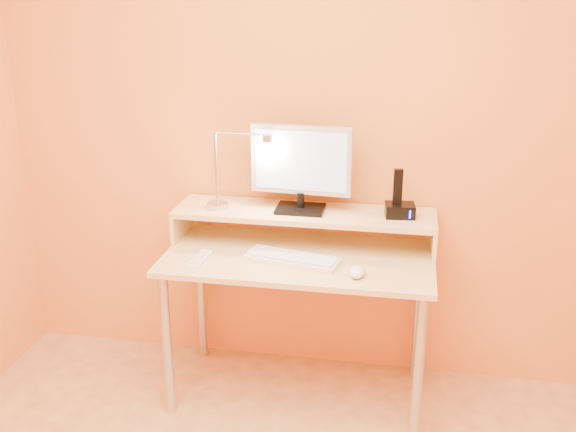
% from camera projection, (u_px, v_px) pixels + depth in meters
% --- Properties ---
extents(wall_back, '(3.00, 0.04, 2.50)m').
position_uv_depth(wall_back, '(311.00, 124.00, 3.07)').
color(wall_back, orange).
rests_on(wall_back, floor).
extents(desk_leg_fl, '(0.04, 0.04, 0.69)m').
position_uv_depth(desk_leg_fl, '(167.00, 345.00, 2.94)').
color(desk_leg_fl, '#BABBC3').
rests_on(desk_leg_fl, floor).
extents(desk_leg_fr, '(0.04, 0.04, 0.69)m').
position_uv_depth(desk_leg_fr, '(418.00, 370.00, 2.75)').
color(desk_leg_fr, '#BABBC3').
rests_on(desk_leg_fr, floor).
extents(desk_leg_bl, '(0.04, 0.04, 0.69)m').
position_uv_depth(desk_leg_bl, '(201.00, 296.00, 3.40)').
color(desk_leg_bl, '#BABBC3').
rests_on(desk_leg_bl, floor).
extents(desk_leg_br, '(0.04, 0.04, 0.69)m').
position_uv_depth(desk_leg_br, '(418.00, 314.00, 3.21)').
color(desk_leg_br, '#BABBC3').
rests_on(desk_leg_br, floor).
extents(desk_lower, '(1.20, 0.60, 0.02)m').
position_uv_depth(desk_lower, '(299.00, 258.00, 2.96)').
color(desk_lower, '#E5C97F').
rests_on(desk_lower, floor).
extents(shelf_riser_left, '(0.02, 0.30, 0.14)m').
position_uv_depth(shelf_riser_left, '(183.00, 222.00, 3.17)').
color(shelf_riser_left, '#E5C97F').
rests_on(shelf_riser_left, desk_lower).
extents(shelf_riser_right, '(0.02, 0.30, 0.14)m').
position_uv_depth(shelf_riser_right, '(434.00, 238.00, 2.97)').
color(shelf_riser_right, '#E5C97F').
rests_on(shelf_riser_right, desk_lower).
extents(desk_shelf, '(1.20, 0.30, 0.02)m').
position_uv_depth(desk_shelf, '(304.00, 213.00, 3.04)').
color(desk_shelf, '#E5C97F').
rests_on(desk_shelf, desk_lower).
extents(monitor_foot, '(0.22, 0.16, 0.02)m').
position_uv_depth(monitor_foot, '(300.00, 209.00, 3.04)').
color(monitor_foot, black).
rests_on(monitor_foot, desk_shelf).
extents(monitor_neck, '(0.04, 0.04, 0.07)m').
position_uv_depth(monitor_neck, '(301.00, 200.00, 3.02)').
color(monitor_neck, black).
rests_on(monitor_neck, monitor_foot).
extents(monitor_panel, '(0.46, 0.06, 0.31)m').
position_uv_depth(monitor_panel, '(301.00, 160.00, 2.97)').
color(monitor_panel, silver).
rests_on(monitor_panel, monitor_neck).
extents(monitor_back, '(0.41, 0.04, 0.27)m').
position_uv_depth(monitor_back, '(302.00, 159.00, 2.99)').
color(monitor_back, black).
rests_on(monitor_back, monitor_panel).
extents(monitor_screen, '(0.42, 0.03, 0.27)m').
position_uv_depth(monitor_screen, '(300.00, 161.00, 2.95)').
color(monitor_screen, '#A2BADE').
rests_on(monitor_screen, monitor_panel).
extents(lamp_base, '(0.10, 0.10, 0.02)m').
position_uv_depth(lamp_base, '(218.00, 205.00, 3.07)').
color(lamp_base, '#BABBC3').
rests_on(lamp_base, desk_shelf).
extents(lamp_post, '(0.01, 0.01, 0.33)m').
position_uv_depth(lamp_post, '(216.00, 168.00, 3.01)').
color(lamp_post, '#BABBC3').
rests_on(lamp_post, lamp_base).
extents(lamp_arm, '(0.24, 0.01, 0.01)m').
position_uv_depth(lamp_arm, '(241.00, 134.00, 2.94)').
color(lamp_arm, '#BABBC3').
rests_on(lamp_arm, lamp_post).
extents(lamp_head, '(0.04, 0.04, 0.03)m').
position_uv_depth(lamp_head, '(267.00, 138.00, 2.92)').
color(lamp_head, '#BABBC3').
rests_on(lamp_head, lamp_arm).
extents(lamp_bulb, '(0.03, 0.03, 0.00)m').
position_uv_depth(lamp_bulb, '(267.00, 142.00, 2.93)').
color(lamp_bulb, '#FFEAC6').
rests_on(lamp_bulb, lamp_head).
extents(phone_dock, '(0.14, 0.11, 0.06)m').
position_uv_depth(phone_dock, '(400.00, 210.00, 2.95)').
color(phone_dock, black).
rests_on(phone_dock, desk_shelf).
extents(phone_handset, '(0.04, 0.03, 0.16)m').
position_uv_depth(phone_handset, '(398.00, 187.00, 2.92)').
color(phone_handset, black).
rests_on(phone_handset, phone_dock).
extents(phone_led, '(0.01, 0.00, 0.04)m').
position_uv_depth(phone_led, '(410.00, 215.00, 2.90)').
color(phone_led, '#121DF3').
rests_on(phone_led, phone_dock).
extents(keyboard, '(0.43, 0.21, 0.02)m').
position_uv_depth(keyboard, '(292.00, 259.00, 2.88)').
color(keyboard, white).
rests_on(keyboard, desk_lower).
extents(mouse, '(0.07, 0.12, 0.04)m').
position_uv_depth(mouse, '(357.00, 271.00, 2.74)').
color(mouse, silver).
rests_on(mouse, desk_lower).
extents(remote_control, '(0.06, 0.19, 0.02)m').
position_uv_depth(remote_control, '(200.00, 259.00, 2.89)').
color(remote_control, white).
rests_on(remote_control, desk_lower).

